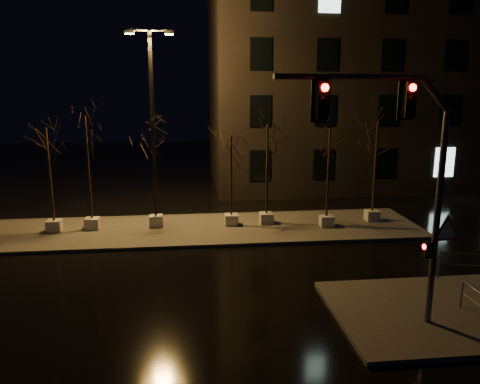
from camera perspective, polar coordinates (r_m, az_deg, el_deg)
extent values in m
plane|color=black|center=(17.56, -4.74, -10.60)|extent=(90.00, 90.00, 0.00)
cube|color=#43413C|center=(23.17, -5.18, -4.57)|extent=(22.00, 5.00, 0.15)
cube|color=#43413C|center=(16.37, 23.72, -13.21)|extent=(7.00, 5.00, 0.15)
cube|color=black|center=(37.03, 16.94, 13.04)|extent=(25.00, 12.00, 15.00)
cube|color=beige|center=(24.17, -21.68, -3.85)|extent=(0.65, 0.65, 0.55)
cylinder|color=black|center=(23.62, -22.17, 1.92)|extent=(0.11, 0.11, 4.40)
cube|color=beige|center=(23.94, -17.56, -3.69)|extent=(0.65, 0.65, 0.55)
cylinder|color=black|center=(23.35, -18.00, 2.77)|extent=(0.11, 0.11, 4.92)
cube|color=beige|center=(23.65, -10.20, -3.48)|extent=(0.65, 0.65, 0.55)
cylinder|color=black|center=(23.06, -10.45, 2.80)|extent=(0.11, 0.11, 4.71)
cube|color=beige|center=(23.49, -1.06, -3.39)|extent=(0.65, 0.65, 0.55)
cylinder|color=black|center=(22.97, -1.09, 1.96)|extent=(0.11, 0.11, 3.91)
cube|color=beige|center=(23.80, 3.24, -3.19)|extent=(0.65, 0.65, 0.55)
cylinder|color=black|center=(23.24, 3.31, 2.76)|extent=(0.11, 0.11, 4.46)
cube|color=beige|center=(23.67, 10.46, -3.48)|extent=(0.65, 0.65, 0.55)
cylinder|color=black|center=(23.12, 10.70, 2.32)|extent=(0.11, 0.11, 4.31)
cube|color=beige|center=(25.18, 15.79, -2.77)|extent=(0.65, 0.65, 0.55)
cylinder|color=black|center=(24.64, 16.15, 3.04)|extent=(0.11, 0.11, 4.62)
cylinder|color=#54575B|center=(14.31, 22.86, -3.32)|extent=(0.18, 0.18, 6.16)
cylinder|color=#54575B|center=(12.15, 13.48, 13.49)|extent=(4.07, 0.87, 0.14)
cube|color=black|center=(13.07, 19.88, 10.53)|extent=(0.34, 0.28, 0.92)
cube|color=black|center=(11.79, 9.98, 10.93)|extent=(0.34, 0.28, 0.92)
cube|color=black|center=(14.41, 21.88, -6.55)|extent=(0.25, 0.22, 0.46)
cone|color=red|center=(14.55, 23.83, -4.42)|extent=(1.06, 0.22, 1.07)
sphere|color=#FF0C07|center=(13.82, 24.19, 11.54)|extent=(0.18, 0.18, 0.18)
cylinder|color=black|center=(23.92, -10.54, 7.52)|extent=(0.19, 0.19, 9.43)
cylinder|color=black|center=(23.98, -11.01, 18.80)|extent=(2.07, 0.11, 0.09)
cube|color=yellow|center=(24.04, -13.36, 18.34)|extent=(0.47, 0.27, 0.19)
cube|color=yellow|center=(23.92, -8.63, 18.56)|extent=(0.47, 0.27, 0.19)
cylinder|color=#54575B|center=(18.47, 23.07, -8.33)|extent=(0.05, 0.05, 0.96)
cylinder|color=#54575B|center=(18.63, 26.71, -6.77)|extent=(2.27, 0.65, 0.04)
cylinder|color=#54575B|center=(18.76, 26.58, -7.99)|extent=(2.27, 0.65, 0.04)
cylinder|color=#54575B|center=(16.50, 25.41, -11.29)|extent=(0.05, 0.05, 0.84)
cylinder|color=#54575B|center=(15.75, 27.19, -12.25)|extent=(0.06, 1.86, 0.04)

